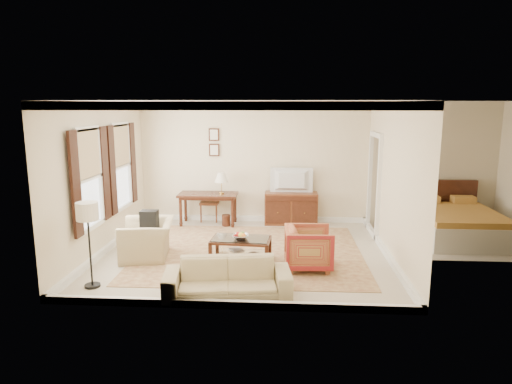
# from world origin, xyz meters

# --- Properties ---
(room_shell) EXTENTS (5.51, 5.01, 2.91)m
(room_shell) POSITION_xyz_m (0.00, 0.00, 2.47)
(room_shell) COLOR beige
(room_shell) RESTS_ON ground
(annex_bedroom) EXTENTS (3.00, 2.70, 2.90)m
(annex_bedroom) POSITION_xyz_m (4.49, 1.15, 0.34)
(annex_bedroom) COLOR beige
(annex_bedroom) RESTS_ON ground
(window_front) EXTENTS (0.12, 1.56, 1.80)m
(window_front) POSITION_xyz_m (-2.70, -0.70, 1.55)
(window_front) COLOR #CCB284
(window_front) RESTS_ON room_shell
(window_rear) EXTENTS (0.12, 1.56, 1.80)m
(window_rear) POSITION_xyz_m (-2.70, 0.90, 1.55)
(window_rear) COLOR #CCB284
(window_rear) RESTS_ON room_shell
(doorway) EXTENTS (0.10, 1.12, 2.25)m
(doorway) POSITION_xyz_m (2.71, 1.50, 1.08)
(doorway) COLOR white
(doorway) RESTS_ON room_shell
(rug) EXTENTS (4.35, 3.74, 0.01)m
(rug) POSITION_xyz_m (0.10, 0.04, 0.01)
(rug) COLOR brown
(rug) RESTS_ON room_shell
(writing_desk) EXTENTS (1.38, 0.69, 0.76)m
(writing_desk) POSITION_xyz_m (-1.06, 2.05, 0.65)
(writing_desk) COLOR #431F13
(writing_desk) RESTS_ON room_shell
(desk_chair) EXTENTS (0.51, 0.51, 1.05)m
(desk_chair) POSITION_xyz_m (-1.08, 2.40, 0.53)
(desk_chair) COLOR brown
(desk_chair) RESTS_ON room_shell
(desk_lamp) EXTENTS (0.32, 0.32, 0.50)m
(desk_lamp) POSITION_xyz_m (-0.73, 2.05, 1.01)
(desk_lamp) COLOR silver
(desk_lamp) RESTS_ON writing_desk
(framed_prints) EXTENTS (0.25, 0.04, 0.68)m
(framed_prints) POSITION_xyz_m (-0.96, 2.47, 1.94)
(framed_prints) COLOR #431F13
(framed_prints) RESTS_ON room_shell
(sideboard) EXTENTS (1.25, 0.48, 0.77)m
(sideboard) POSITION_xyz_m (0.92, 2.23, 0.38)
(sideboard) COLOR brown
(sideboard) RESTS_ON room_shell
(tv) EXTENTS (0.97, 0.56, 0.13)m
(tv) POSITION_xyz_m (0.92, 2.21, 1.25)
(tv) COLOR black
(tv) RESTS_ON sideboard
(coffee_table) EXTENTS (1.11, 0.70, 0.45)m
(coffee_table) POSITION_xyz_m (-0.02, -0.51, 0.35)
(coffee_table) COLOR #431F13
(coffee_table) RESTS_ON room_shell
(fruit_bowl) EXTENTS (0.42, 0.42, 0.10)m
(fruit_bowl) POSITION_xyz_m (-0.02, -0.57, 0.51)
(fruit_bowl) COLOR silver
(fruit_bowl) RESTS_ON coffee_table
(book_a) EXTENTS (0.26, 0.17, 0.38)m
(book_a) POSITION_xyz_m (-0.22, -0.43, 0.18)
(book_a) COLOR brown
(book_a) RESTS_ON coffee_table
(book_b) EXTENTS (0.22, 0.22, 0.38)m
(book_b) POSITION_xyz_m (0.10, -0.54, 0.17)
(book_b) COLOR brown
(book_b) RESTS_ON coffee_table
(striped_armchair) EXTENTS (0.78, 0.83, 0.82)m
(striped_armchair) POSITION_xyz_m (1.20, -0.78, 0.41)
(striped_armchair) COLOR maroon
(striped_armchair) RESTS_ON room_shell
(club_armchair) EXTENTS (0.86, 1.18, 0.94)m
(club_armchair) POSITION_xyz_m (-1.80, -0.38, 0.47)
(club_armchair) COLOR tan
(club_armchair) RESTS_ON room_shell
(backpack) EXTENTS (0.34, 0.38, 0.40)m
(backpack) POSITION_xyz_m (-1.78, -0.27, 0.72)
(backpack) COLOR black
(backpack) RESTS_ON club_armchair
(sofa) EXTENTS (1.95, 0.79, 0.74)m
(sofa) POSITION_xyz_m (-0.07, -2.03, 0.37)
(sofa) COLOR tan
(sofa) RESTS_ON room_shell
(floor_lamp) EXTENTS (0.34, 0.34, 1.37)m
(floor_lamp) POSITION_xyz_m (-2.26, -1.83, 1.13)
(floor_lamp) COLOR black
(floor_lamp) RESTS_ON room_shell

